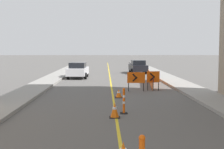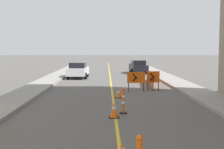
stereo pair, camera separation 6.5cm
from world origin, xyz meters
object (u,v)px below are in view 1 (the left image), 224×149
(arrow_barricade_primary, at_px, (136,78))
(parked_car_curb_near, at_px, (78,70))
(traffic_cone_fourth, at_px, (119,93))
(traffic_cone_third, at_px, (115,110))
(delineator_post_rear, at_px, (124,103))
(arrow_barricade_secondary, at_px, (153,78))
(parked_car_curb_mid, at_px, (138,67))

(arrow_barricade_primary, bearing_deg, parked_car_curb_near, 120.29)
(traffic_cone_fourth, relative_size, arrow_barricade_primary, 0.39)
(traffic_cone_third, height_order, arrow_barricade_primary, arrow_barricade_primary)
(traffic_cone_fourth, xyz_separation_m, delineator_post_rear, (0.04, -4.68, 0.26))
(traffic_cone_third, relative_size, delineator_post_rear, 0.55)
(traffic_cone_third, relative_size, arrow_barricade_secondary, 0.48)
(delineator_post_rear, relative_size, arrow_barricade_primary, 0.88)
(parked_car_curb_mid, bearing_deg, traffic_cone_fourth, -102.24)
(traffic_cone_fourth, xyz_separation_m, parked_car_curb_near, (-3.61, 12.81, 0.55))
(traffic_cone_third, bearing_deg, delineator_post_rear, 62.17)
(traffic_cone_fourth, distance_m, parked_car_curb_mid, 19.25)
(delineator_post_rear, distance_m, parked_car_curb_mid, 23.87)
(traffic_cone_third, bearing_deg, arrow_barricade_secondary, 71.01)
(traffic_cone_third, relative_size, parked_car_curb_near, 0.15)
(delineator_post_rear, xyz_separation_m, parked_car_curb_mid, (3.11, 23.66, 0.29))
(arrow_barricade_secondary, bearing_deg, delineator_post_rear, -113.50)
(parked_car_curb_near, bearing_deg, arrow_barricade_secondary, -54.45)
(traffic_cone_third, relative_size, traffic_cone_fourth, 1.26)
(delineator_post_rear, xyz_separation_m, arrow_barricade_primary, (1.29, 7.48, 0.41))
(arrow_barricade_primary, bearing_deg, arrow_barricade_secondary, 20.42)
(delineator_post_rear, bearing_deg, arrow_barricade_primary, 80.19)
(delineator_post_rear, relative_size, parked_car_curb_near, 0.27)
(traffic_cone_fourth, distance_m, arrow_barricade_primary, 3.18)
(arrow_barricade_primary, height_order, parked_car_curb_near, parked_car_curb_near)
(delineator_post_rear, distance_m, arrow_barricade_primary, 7.60)
(arrow_barricade_primary, bearing_deg, delineator_post_rear, -95.77)
(traffic_cone_fourth, distance_m, arrow_barricade_secondary, 4.15)
(arrow_barricade_primary, distance_m, parked_car_curb_mid, 16.28)
(arrow_barricade_secondary, height_order, parked_car_curb_mid, parked_car_curb_mid)
(delineator_post_rear, height_order, parked_car_curb_near, parked_car_curb_near)
(traffic_cone_fourth, bearing_deg, delineator_post_rear, -89.53)
(arrow_barricade_primary, xyz_separation_m, parked_car_curb_near, (-4.94, 10.01, -0.12))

